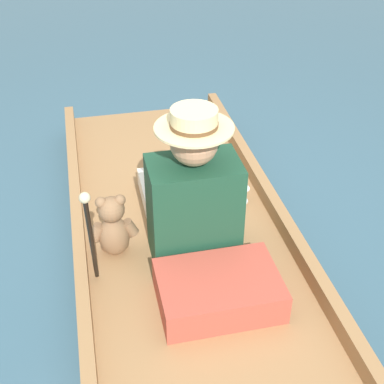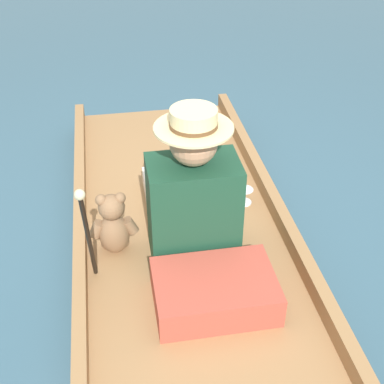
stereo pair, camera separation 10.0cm
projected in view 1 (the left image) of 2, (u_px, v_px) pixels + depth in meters
ground_plane at (182, 253)px, 2.92m from camera, size 16.00×16.00×0.00m
punt_boat at (182, 242)px, 2.88m from camera, size 1.13×2.96×0.23m
seat_cushion at (219, 290)px, 2.39m from camera, size 0.54×0.38×0.15m
seated_person at (190, 197)px, 2.63m from camera, size 0.43×0.86×0.80m
teddy_bear at (113, 227)px, 2.62m from camera, size 0.25×0.15×0.36m
wine_glass at (241, 192)px, 3.04m from camera, size 0.10×0.10×0.09m
walking_cane at (90, 233)px, 2.21m from camera, size 0.04×0.30×0.68m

